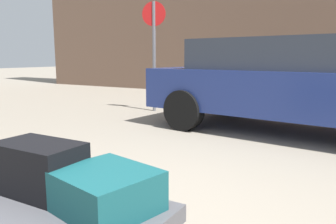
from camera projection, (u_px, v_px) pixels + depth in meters
luggage_cart at (60, 216)px, 1.89m from camera, size 1.23×0.71×0.34m
duffel_bag_black_rear_left at (39, 168)px, 2.02m from camera, size 0.53×0.32×0.31m
suitcase_teal_rear_right at (105, 190)px, 1.79m from camera, size 0.59×0.55×0.22m
parked_car at (290, 83)px, 5.09m from camera, size 4.47×2.29×1.42m
no_parking_sign at (154, 44)px, 7.02m from camera, size 0.49×0.16×2.27m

